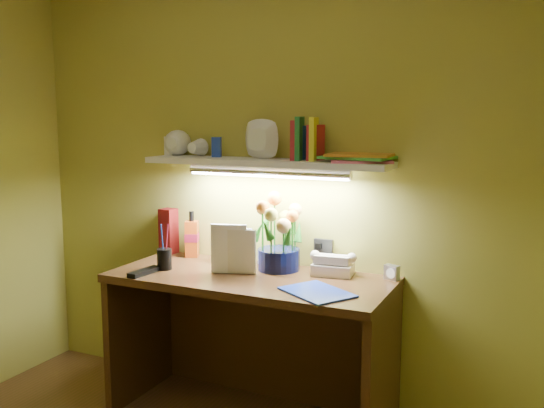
{
  "coord_description": "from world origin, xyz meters",
  "views": [
    {
      "loc": [
        1.33,
        -1.39,
        1.54
      ],
      "look_at": [
        0.05,
        1.35,
        1.09
      ],
      "focal_mm": 40.0,
      "sensor_mm": 36.0,
      "label": 1
    }
  ],
  "objects_px": {
    "telephone": "(333,263)",
    "desk": "(250,348)",
    "whisky_bottle": "(192,234)",
    "flower_bouquet": "(279,233)",
    "desk_clock": "(392,272)"
  },
  "relations": [
    {
      "from": "telephone",
      "to": "desk",
      "type": "bearing_deg",
      "value": -159.05
    },
    {
      "from": "whisky_bottle",
      "to": "flower_bouquet",
      "type": "bearing_deg",
      "value": -6.11
    },
    {
      "from": "desk_clock",
      "to": "desk",
      "type": "bearing_deg",
      "value": -140.58
    },
    {
      "from": "desk",
      "to": "desk_clock",
      "type": "xyz_separation_m",
      "value": [
        0.65,
        0.23,
        0.41
      ]
    },
    {
      "from": "telephone",
      "to": "whisky_bottle",
      "type": "bearing_deg",
      "value": 170.69
    },
    {
      "from": "telephone",
      "to": "whisky_bottle",
      "type": "distance_m",
      "value": 0.85
    },
    {
      "from": "flower_bouquet",
      "to": "whisky_bottle",
      "type": "distance_m",
      "value": 0.57
    },
    {
      "from": "flower_bouquet",
      "to": "whisky_bottle",
      "type": "xyz_separation_m",
      "value": [
        -0.56,
        0.06,
        -0.06
      ]
    },
    {
      "from": "flower_bouquet",
      "to": "whisky_bottle",
      "type": "height_order",
      "value": "flower_bouquet"
    },
    {
      "from": "telephone",
      "to": "desk_clock",
      "type": "bearing_deg",
      "value": -0.16
    },
    {
      "from": "desk",
      "to": "flower_bouquet",
      "type": "height_order",
      "value": "flower_bouquet"
    },
    {
      "from": "telephone",
      "to": "flower_bouquet",
      "type": "bearing_deg",
      "value": 177.67
    },
    {
      "from": "flower_bouquet",
      "to": "whisky_bottle",
      "type": "bearing_deg",
      "value": 173.89
    },
    {
      "from": "flower_bouquet",
      "to": "telephone",
      "type": "xyz_separation_m",
      "value": [
        0.29,
        0.02,
        -0.13
      ]
    },
    {
      "from": "desk",
      "to": "flower_bouquet",
      "type": "relative_size",
      "value": 3.68
    }
  ]
}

